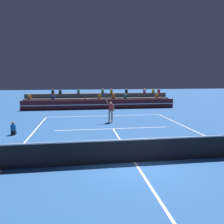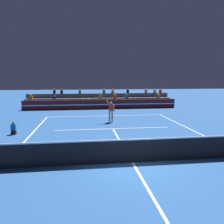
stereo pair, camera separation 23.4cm
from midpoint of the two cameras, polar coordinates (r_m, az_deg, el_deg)
The scene contains 8 objects.
ground_plane at distance 9.82m, azimuth 5.27°, elevation -12.96°, with size 120.00×120.00×0.00m, color #285699.
court_lines at distance 9.82m, azimuth 5.27°, elevation -12.94°, with size 11.10×23.90×0.01m.
tennis_net at distance 9.63m, azimuth 5.32°, elevation -9.95°, with size 12.00×0.10×1.10m.
sponsor_banner_wall at distance 25.77m, azimuth -3.37°, elevation 1.99°, with size 18.00×0.26×1.10m.
bleacher_stand at distance 28.27m, azimuth -3.79°, elevation 2.81°, with size 18.35×2.85×2.28m.
ball_kid_courtside at distance 15.60m, azimuth -24.75°, elevation -4.21°, with size 0.30×0.36×0.84m.
tennis_player at distance 17.97m, azimuth -0.77°, elevation 0.40°, with size 0.94×0.38×2.49m.
tennis_ball at distance 11.18m, azimuth -9.01°, elevation -10.08°, with size 0.07×0.07×0.07m, color #C6DB33.
Camera 1 is at (-2.29, -8.84, 3.66)m, focal length 35.00 mm.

